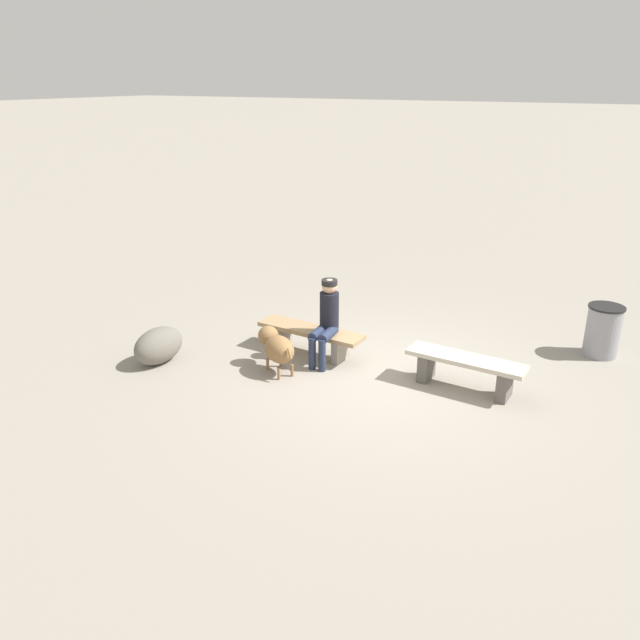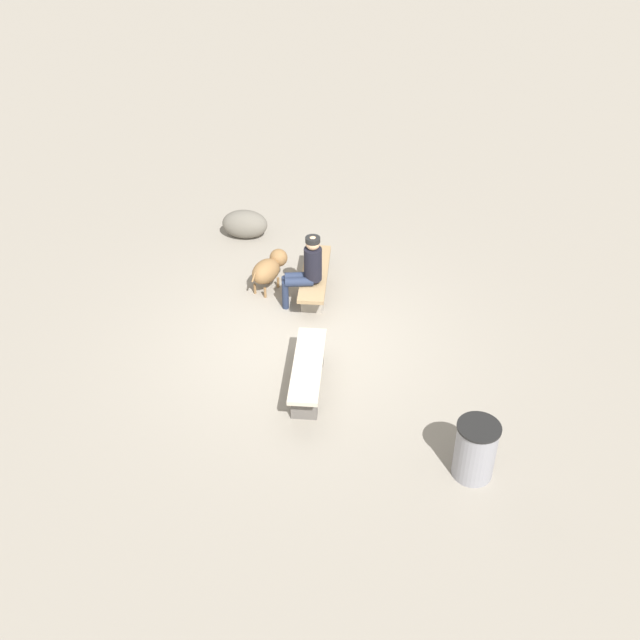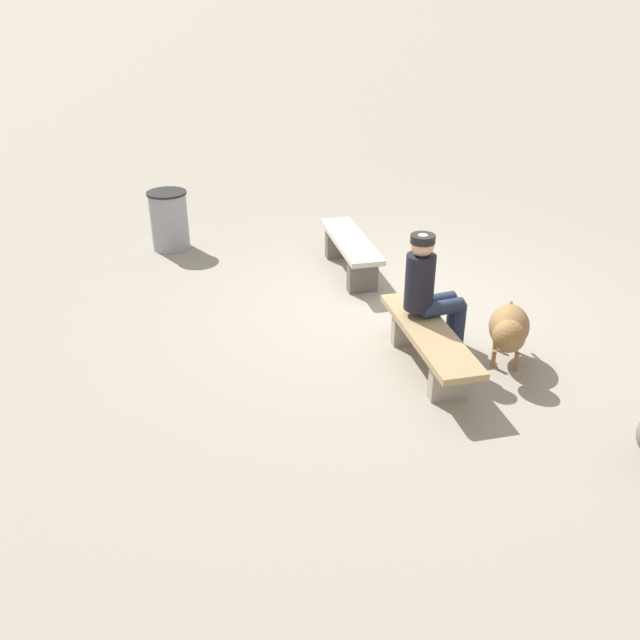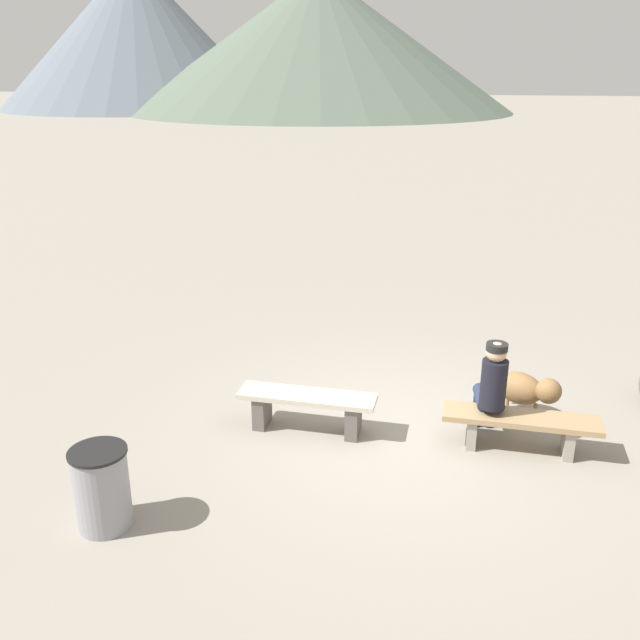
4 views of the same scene
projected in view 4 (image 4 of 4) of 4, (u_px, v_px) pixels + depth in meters
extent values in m
cube|color=gray|center=(401.00, 434.00, 8.25)|extent=(210.00, 210.00, 0.06)
cube|color=#605B56|center=(262.00, 409.00, 8.34)|extent=(0.16, 0.36, 0.41)
cube|color=#605B56|center=(353.00, 419.00, 8.10)|extent=(0.16, 0.36, 0.41)
cube|color=beige|center=(307.00, 396.00, 8.14)|extent=(1.66, 0.47, 0.06)
cube|color=gray|center=(472.00, 430.00, 7.92)|extent=(0.12, 0.36, 0.36)
cube|color=gray|center=(568.00, 440.00, 7.70)|extent=(0.12, 0.36, 0.36)
cube|color=#A3845B|center=(521.00, 418.00, 7.74)|extent=(1.75, 0.49, 0.07)
cylinder|color=black|center=(494.00, 384.00, 7.67)|extent=(0.29, 0.29, 0.57)
sphere|color=#D8A87F|center=(497.00, 352.00, 7.54)|extent=(0.23, 0.23, 0.23)
cylinder|color=black|center=(497.00, 347.00, 7.52)|extent=(0.24, 0.24, 0.08)
cylinder|color=#232D47|center=(495.00, 398.00, 7.98)|extent=(0.20, 0.47, 0.15)
cylinder|color=#232D47|center=(491.00, 408.00, 8.28)|extent=(0.11, 0.11, 0.50)
cylinder|color=#232D47|center=(481.00, 397.00, 7.99)|extent=(0.20, 0.47, 0.15)
cylinder|color=#232D47|center=(477.00, 407.00, 8.29)|extent=(0.11, 0.11, 0.50)
ellipsoid|color=olive|center=(519.00, 388.00, 8.50)|extent=(0.70, 0.64, 0.39)
sphere|color=olive|center=(549.00, 391.00, 8.24)|extent=(0.31, 0.31, 0.31)
cylinder|color=olive|center=(535.00, 410.00, 8.55)|extent=(0.04, 0.04, 0.19)
cylinder|color=olive|center=(527.00, 417.00, 8.40)|extent=(0.04, 0.04, 0.19)
cylinder|color=olive|center=(508.00, 401.00, 8.79)|extent=(0.04, 0.04, 0.19)
cylinder|color=olive|center=(499.00, 407.00, 8.64)|extent=(0.04, 0.04, 0.19)
cylinder|color=olive|center=(496.00, 376.00, 8.68)|extent=(0.12, 0.09, 0.15)
cylinder|color=gray|center=(102.00, 490.00, 6.44)|extent=(0.51, 0.51, 0.78)
cylinder|color=black|center=(97.00, 452.00, 6.30)|extent=(0.54, 0.54, 0.03)
cone|color=slate|center=(137.00, 34.00, 69.21)|extent=(27.96, 27.96, 14.24)
cone|color=#566656|center=(319.00, 42.00, 64.66)|extent=(36.73, 36.73, 12.47)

